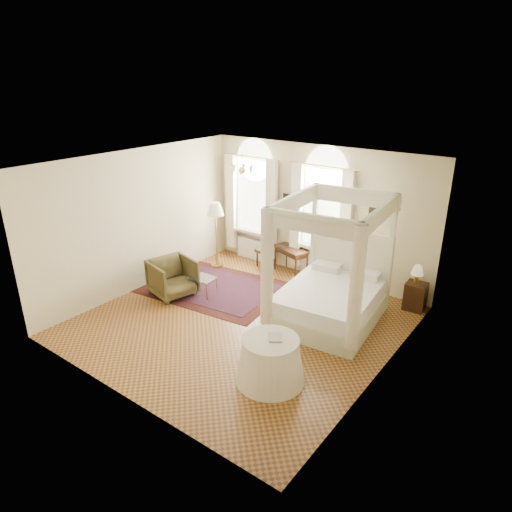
{
  "coord_description": "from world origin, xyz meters",
  "views": [
    {
      "loc": [
        5.23,
        -6.52,
        4.84
      ],
      "look_at": [
        0.07,
        0.4,
        1.37
      ],
      "focal_mm": 32.0,
      "sensor_mm": 36.0,
      "label": 1
    }
  ],
  "objects_px": {
    "stool": "(266,252)",
    "armchair": "(173,278)",
    "floor_lamp": "(215,212)",
    "coffee_table": "(202,279)",
    "writing_desk": "(291,252)",
    "canopy_bed": "(329,295)",
    "nightstand": "(415,296)",
    "side_table": "(270,360)"
  },
  "relations": [
    {
      "from": "canopy_bed",
      "to": "stool",
      "type": "xyz_separation_m",
      "value": [
        -2.73,
        1.56,
        -0.18
      ]
    },
    {
      "from": "writing_desk",
      "to": "nightstand",
      "type": "bearing_deg",
      "value": 0.0
    },
    {
      "from": "writing_desk",
      "to": "stool",
      "type": "height_order",
      "value": "writing_desk"
    },
    {
      "from": "coffee_table",
      "to": "floor_lamp",
      "type": "xyz_separation_m",
      "value": [
        -0.87,
        1.51,
        1.1
      ]
    },
    {
      "from": "floor_lamp",
      "to": "armchair",
      "type": "bearing_deg",
      "value": -80.21
    },
    {
      "from": "nightstand",
      "to": "stool",
      "type": "relative_size",
      "value": 1.24
    },
    {
      "from": "writing_desk",
      "to": "coffee_table",
      "type": "xyz_separation_m",
      "value": [
        -1.0,
        -2.27,
        -0.21
      ]
    },
    {
      "from": "floor_lamp",
      "to": "side_table",
      "type": "bearing_deg",
      "value": -38.62
    },
    {
      "from": "stool",
      "to": "armchair",
      "type": "bearing_deg",
      "value": -105.63
    },
    {
      "from": "coffee_table",
      "to": "stool",
      "type": "bearing_deg",
      "value": 84.89
    },
    {
      "from": "floor_lamp",
      "to": "stool",
      "type": "bearing_deg",
      "value": 35.21
    },
    {
      "from": "nightstand",
      "to": "coffee_table",
      "type": "relative_size",
      "value": 0.92
    },
    {
      "from": "armchair",
      "to": "stool",
      "type": "bearing_deg",
      "value": -1.32
    },
    {
      "from": "stool",
      "to": "floor_lamp",
      "type": "height_order",
      "value": "floor_lamp"
    },
    {
      "from": "stool",
      "to": "floor_lamp",
      "type": "xyz_separation_m",
      "value": [
        -1.08,
        -0.76,
        1.08
      ]
    },
    {
      "from": "stool",
      "to": "armchair",
      "type": "relative_size",
      "value": 0.52
    },
    {
      "from": "canopy_bed",
      "to": "armchair",
      "type": "xyz_separation_m",
      "value": [
        -3.47,
        -1.11,
        -0.16
      ]
    },
    {
      "from": "stool",
      "to": "armchair",
      "type": "distance_m",
      "value": 2.77
    },
    {
      "from": "writing_desk",
      "to": "coffee_table",
      "type": "bearing_deg",
      "value": -113.85
    },
    {
      "from": "nightstand",
      "to": "side_table",
      "type": "bearing_deg",
      "value": -105.52
    },
    {
      "from": "armchair",
      "to": "floor_lamp",
      "type": "xyz_separation_m",
      "value": [
        -0.33,
        1.91,
        1.06
      ]
    },
    {
      "from": "canopy_bed",
      "to": "nightstand",
      "type": "distance_m",
      "value": 2.05
    },
    {
      "from": "stool",
      "to": "armchair",
      "type": "height_order",
      "value": "armchair"
    },
    {
      "from": "floor_lamp",
      "to": "side_table",
      "type": "xyz_separation_m",
      "value": [
        4.0,
        -3.19,
        -1.1
      ]
    },
    {
      "from": "stool",
      "to": "coffee_table",
      "type": "relative_size",
      "value": 0.74
    },
    {
      "from": "writing_desk",
      "to": "coffee_table",
      "type": "distance_m",
      "value": 2.49
    },
    {
      "from": "nightstand",
      "to": "floor_lamp",
      "type": "relative_size",
      "value": 0.35
    },
    {
      "from": "canopy_bed",
      "to": "writing_desk",
      "type": "relative_size",
      "value": 2.47
    },
    {
      "from": "armchair",
      "to": "coffee_table",
      "type": "xyz_separation_m",
      "value": [
        0.54,
        0.4,
        -0.04
      ]
    },
    {
      "from": "armchair",
      "to": "canopy_bed",
      "type": "bearing_deg",
      "value": -58.0
    },
    {
      "from": "side_table",
      "to": "coffee_table",
      "type": "bearing_deg",
      "value": 151.62
    },
    {
      "from": "floor_lamp",
      "to": "coffee_table",
      "type": "bearing_deg",
      "value": -59.89
    },
    {
      "from": "armchair",
      "to": "side_table",
      "type": "distance_m",
      "value": 3.89
    },
    {
      "from": "nightstand",
      "to": "coffee_table",
      "type": "xyz_separation_m",
      "value": [
        -4.22,
        -2.27,
        0.09
      ]
    },
    {
      "from": "canopy_bed",
      "to": "coffee_table",
      "type": "distance_m",
      "value": 3.02
    },
    {
      "from": "canopy_bed",
      "to": "side_table",
      "type": "relative_size",
      "value": 2.22
    },
    {
      "from": "writing_desk",
      "to": "armchair",
      "type": "xyz_separation_m",
      "value": [
        -1.55,
        -2.67,
        -0.17
      ]
    },
    {
      "from": "nightstand",
      "to": "floor_lamp",
      "type": "height_order",
      "value": "floor_lamp"
    },
    {
      "from": "coffee_table",
      "to": "side_table",
      "type": "xyz_separation_m",
      "value": [
        3.13,
        -1.69,
        -0.0
      ]
    },
    {
      "from": "canopy_bed",
      "to": "nightstand",
      "type": "relative_size",
      "value": 4.19
    },
    {
      "from": "writing_desk",
      "to": "canopy_bed",
      "type": "bearing_deg",
      "value": -38.96
    },
    {
      "from": "side_table",
      "to": "stool",
      "type": "bearing_deg",
      "value": 126.47
    }
  ]
}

